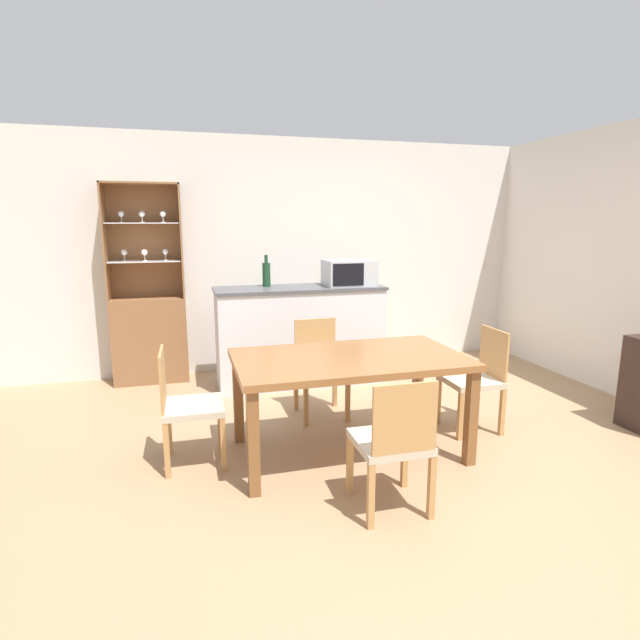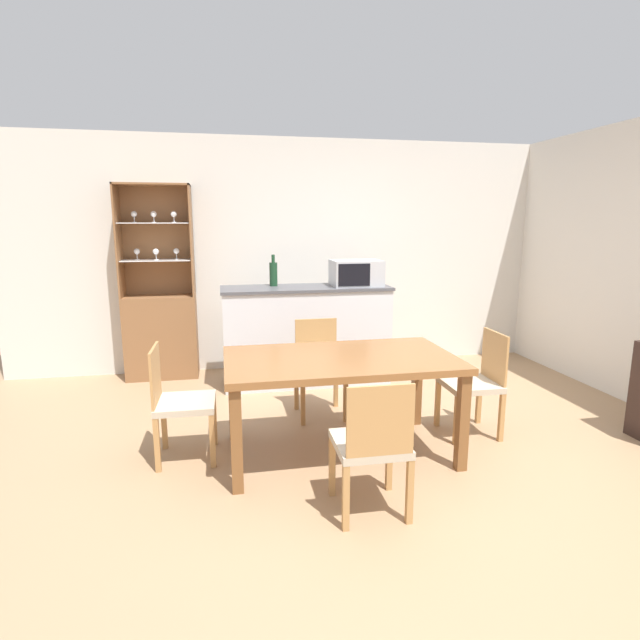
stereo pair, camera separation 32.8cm
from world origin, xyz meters
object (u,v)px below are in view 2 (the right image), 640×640
object	(u,v)px
display_cabinet	(161,322)
microwave	(356,273)
dining_chair_head_far	(319,368)
dining_chair_side_left_far	(179,402)
wine_bottle	(273,273)
dining_chair_head_near	(372,445)
dining_chair_side_right_far	(475,383)
dining_table	(340,368)

from	to	relation	value
display_cabinet	microwave	xyz separation A→B (m)	(2.00, -0.52, 0.53)
display_cabinet	dining_chair_head_far	xyz separation A→B (m)	(1.45, -1.38, -0.19)
dining_chair_side_left_far	wine_bottle	world-z (taller)	wine_bottle
dining_chair_head_near	dining_chair_side_right_far	world-z (taller)	same
dining_chair_head_near	display_cabinet	bearing A→B (deg)	117.07
dining_chair_side_right_far	microwave	xyz separation A→B (m)	(-0.56, 1.50, 0.72)
dining_chair_side_right_far	wine_bottle	bearing A→B (deg)	41.83
dining_table	dining_chair_side_right_far	size ratio (longest dim) A/B	1.97
dining_chair_head_near	dining_chair_head_far	world-z (taller)	same
dining_chair_head_near	dining_chair_head_far	size ratio (longest dim) A/B	1.00
dining_table	dining_chair_side_left_far	bearing A→B (deg)	172.90
dining_chair_head_far	wine_bottle	world-z (taller)	wine_bottle
display_cabinet	dining_table	size ratio (longest dim) A/B	1.26
microwave	dining_chair_side_right_far	bearing A→B (deg)	-69.57
dining_chair_side_left_far	wine_bottle	xyz separation A→B (m)	(0.84, 1.64, 0.72)
wine_bottle	microwave	bearing A→B (deg)	-9.49
dining_chair_head_far	microwave	world-z (taller)	microwave
dining_table	dining_chair_head_near	distance (m)	0.80
dining_chair_head_near	dining_chair_head_far	bearing A→B (deg)	90.73
dining_chair_side_right_far	microwave	distance (m)	1.76
dining_chair_side_left_far	dining_chair_head_far	bearing A→B (deg)	120.78
dining_chair_side_right_far	wine_bottle	xyz separation A→B (m)	(-1.39, 1.64, 0.72)
dining_table	dining_chair_side_right_far	distance (m)	1.15
dining_table	wine_bottle	distance (m)	1.87
dining_chair_head_near	microwave	distance (m)	2.58
dining_chair_side_left_far	dining_chair_head_far	xyz separation A→B (m)	(1.11, 0.63, 0.00)
microwave	wine_bottle	size ratio (longest dim) A/B	1.58
microwave	dining_chair_head_near	bearing A→B (deg)	-102.95
dining_table	microwave	distance (m)	1.80
dining_chair_head_far	dining_chair_side_right_far	xyz separation A→B (m)	(1.11, -0.64, 0.00)
dining_table	dining_chair_head_far	bearing A→B (deg)	90.01
display_cabinet	dining_table	xyz separation A→B (m)	(1.45, -2.16, 0.04)
dining_chair_side_left_far	microwave	size ratio (longest dim) A/B	1.63
dining_chair_head_far	dining_chair_head_near	bearing A→B (deg)	89.88
dining_chair_head_far	wine_bottle	size ratio (longest dim) A/B	2.56
display_cabinet	dining_chair_head_near	world-z (taller)	display_cabinet
dining_chair_side_left_far	display_cabinet	bearing A→B (deg)	-169.41
display_cabinet	dining_chair_side_right_far	world-z (taller)	display_cabinet
dining_chair_head_far	dining_table	bearing A→B (deg)	89.90
display_cabinet	dining_chair_side_left_far	size ratio (longest dim) A/B	2.48
dining_table	dining_chair_head_near	world-z (taller)	dining_chair_head_near
display_cabinet	dining_chair_head_far	world-z (taller)	display_cabinet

